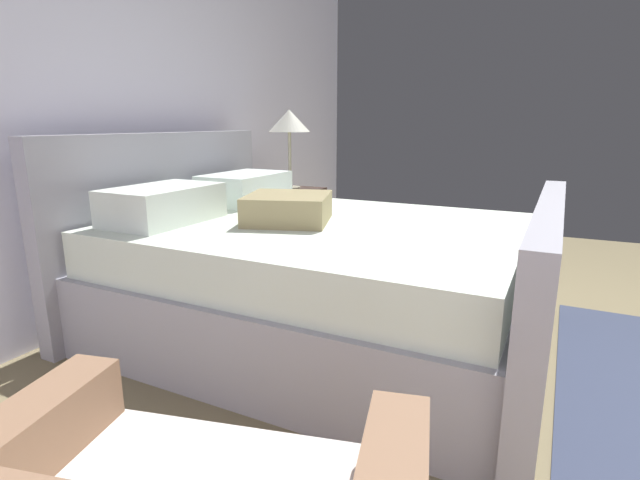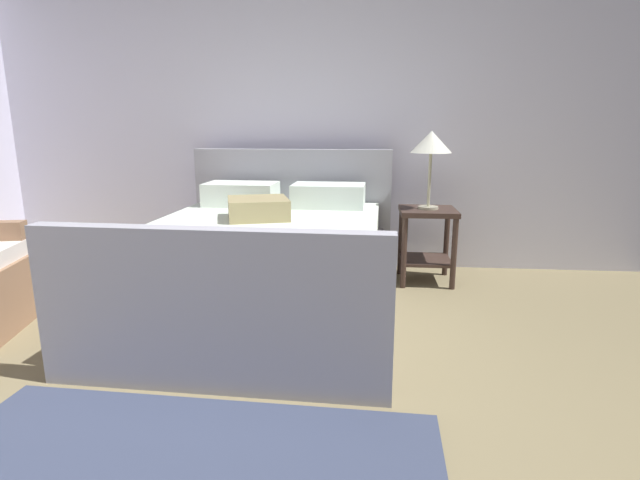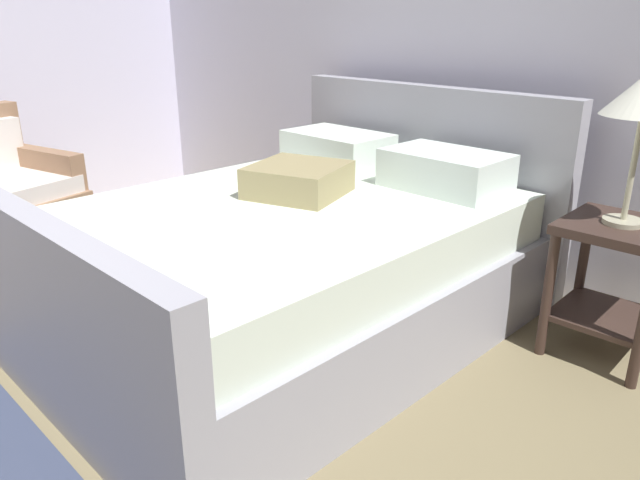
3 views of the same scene
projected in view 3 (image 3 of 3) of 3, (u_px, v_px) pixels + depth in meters
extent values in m
cube|color=silver|center=(494.00, 37.00, 3.15)|extent=(5.82, 0.12, 2.59)
cube|color=#A4A3AF|center=(287.00, 291.00, 2.80)|extent=(1.64, 2.03, 0.40)
cube|color=#A4A3AF|center=(423.00, 182.00, 3.38)|extent=(1.69, 0.16, 1.05)
cube|color=#A4A3AF|center=(58.00, 330.00, 2.04)|extent=(1.69, 0.16, 0.79)
cube|color=white|center=(285.00, 228.00, 2.69)|extent=(1.56, 1.97, 0.22)
cube|color=white|center=(337.00, 149.00, 3.33)|extent=(0.57, 0.38, 0.18)
cube|color=white|center=(445.00, 170.00, 2.86)|extent=(0.57, 0.38, 0.18)
cube|color=#9B8C5E|center=(298.00, 180.00, 2.78)|extent=(0.50, 0.50, 0.14)
cube|color=#3A2922|center=(622.00, 228.00, 2.47)|extent=(0.44, 0.44, 0.04)
cube|color=#3A2922|center=(606.00, 315.00, 2.61)|extent=(0.40, 0.40, 0.02)
cylinder|color=#3A2922|center=(547.00, 295.00, 2.57)|extent=(0.04, 0.04, 0.56)
cylinder|color=#3A2922|center=(582.00, 270.00, 2.83)|extent=(0.04, 0.04, 0.56)
cylinder|color=#B7B293|center=(623.00, 221.00, 2.46)|extent=(0.16, 0.16, 0.02)
cylinder|color=#B7B293|center=(633.00, 169.00, 2.38)|extent=(0.02, 0.02, 0.42)
cube|color=#916B4E|center=(6.00, 231.00, 3.55)|extent=(0.85, 0.85, 0.42)
cube|color=#916B4E|center=(44.00, 167.00, 3.69)|extent=(0.65, 0.23, 0.22)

